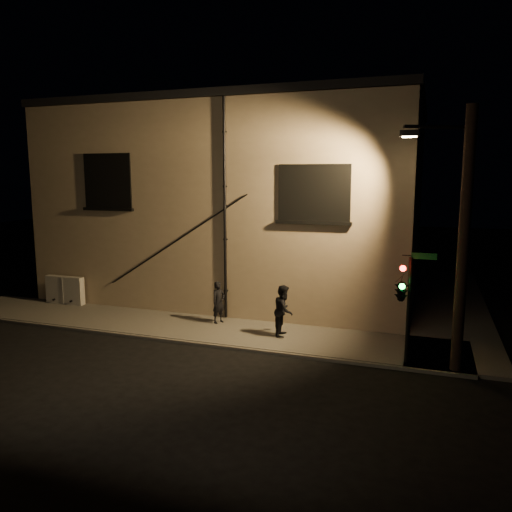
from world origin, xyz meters
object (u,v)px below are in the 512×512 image
at_px(pedestrian_a, 219,302).
at_px(traffic_signal, 402,290).
at_px(utility_cabinet, 65,290).
at_px(pedestrian_b, 284,310).
at_px(streetlamp_pole, 460,236).

bearing_deg(pedestrian_a, traffic_signal, -81.70).
xyz_separation_m(utility_cabinet, pedestrian_a, (7.44, -0.47, 0.19)).
bearing_deg(pedestrian_a, utility_cabinet, 111.30).
height_order(pedestrian_b, traffic_signal, traffic_signal).
distance_m(pedestrian_b, traffic_signal, 4.36).
bearing_deg(traffic_signal, pedestrian_a, 163.41).
xyz_separation_m(utility_cabinet, pedestrian_b, (10.17, -1.13, 0.29)).
bearing_deg(utility_cabinet, pedestrian_a, -3.60).
distance_m(utility_cabinet, pedestrian_a, 7.46).
relative_size(utility_cabinet, streetlamp_pole, 0.24).
height_order(utility_cabinet, pedestrian_b, pedestrian_b).
height_order(utility_cabinet, traffic_signal, traffic_signal).
bearing_deg(utility_cabinet, traffic_signal, -9.87).
bearing_deg(streetlamp_pole, traffic_signal, 179.64).
bearing_deg(utility_cabinet, pedestrian_b, -6.34).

